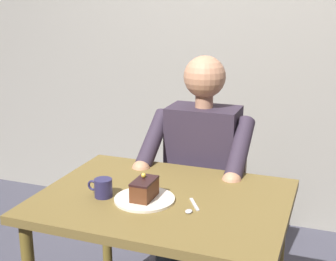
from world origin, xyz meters
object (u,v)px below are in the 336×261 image
coffee_cup (103,187)px  dessert_spoon (191,208)px  seated_person (198,175)px  cake_slice (144,189)px  dining_table (163,217)px  chair (207,191)px

coffee_cup → dessert_spoon: 0.37m
seated_person → coffee_cup: (0.23, 0.59, 0.13)m
cake_slice → dining_table: bearing=-131.4°
chair → coffee_cup: (0.23, 0.76, 0.29)m
chair → cake_slice: (0.06, 0.74, 0.29)m
cake_slice → dessert_spoon: cake_slice is taller
cake_slice → coffee_cup: size_ratio=1.22×
dining_table → chair: bearing=-90.0°
chair → coffee_cup: chair is taller
dessert_spoon → chair: bearing=-79.1°
seated_person → cake_slice: 0.58m
coffee_cup → dessert_spoon: (-0.37, -0.01, -0.04)m
cake_slice → dessert_spoon: 0.21m
seated_person → coffee_cup: 0.64m
dessert_spoon → cake_slice: bearing=-3.4°
coffee_cup → chair: bearing=-106.7°
dessert_spoon → dining_table: bearing=-27.6°
chair → seated_person: bearing=90.0°
coffee_cup → dessert_spoon: coffee_cup is taller
chair → seated_person: seated_person is taller
dining_table → seated_person: size_ratio=0.80×
dining_table → dessert_spoon: 0.19m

